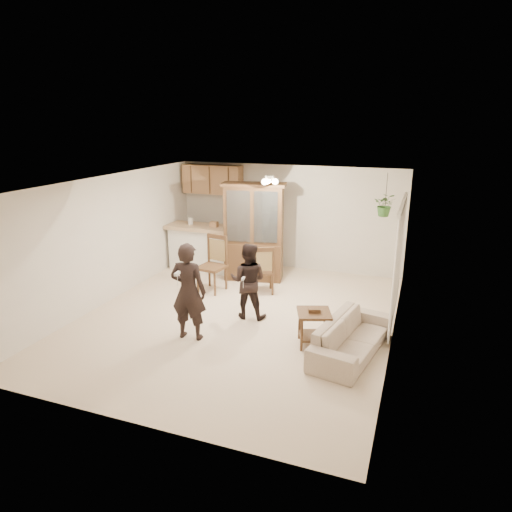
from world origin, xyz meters
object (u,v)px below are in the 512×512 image
(china_hutch, at_px, (254,233))
(side_table, at_px, (314,328))
(child, at_px, (248,283))
(chair_bar, at_px, (212,276))
(chair_hutch_left, at_px, (252,264))
(chair_hutch_right, at_px, (263,279))
(adult, at_px, (188,287))
(sofa, at_px, (352,332))

(china_hutch, bearing_deg, side_table, -63.70)
(china_hutch, relative_size, side_table, 3.27)
(child, distance_m, chair_bar, 1.59)
(child, xyz_separation_m, chair_hutch_left, (-0.76, 2.21, -0.40))
(side_table, bearing_deg, chair_hutch_right, 128.81)
(child, height_order, chair_hutch_right, child)
(china_hutch, bearing_deg, chair_hutch_left, 109.34)
(side_table, height_order, chair_bar, chair_bar)
(side_table, bearing_deg, china_hutch, 127.22)
(china_hutch, height_order, chair_bar, china_hutch)
(adult, xyz_separation_m, chair_hutch_right, (0.45, 2.40, -0.61))
(sofa, height_order, side_table, sofa)
(child, height_order, china_hutch, china_hutch)
(chair_bar, bearing_deg, sofa, -19.13)
(chair_hutch_left, bearing_deg, chair_hutch_right, -1.34)
(china_hutch, xyz_separation_m, chair_hutch_right, (0.47, -0.74, -0.79))
(chair_bar, height_order, chair_hutch_right, chair_bar)
(china_hutch, bearing_deg, child, -83.28)
(chair_bar, relative_size, chair_hutch_left, 1.23)
(china_hutch, relative_size, chair_hutch_left, 2.28)
(chair_bar, bearing_deg, china_hutch, 69.84)
(child, distance_m, chair_hutch_right, 1.34)
(sofa, bearing_deg, side_table, 94.87)
(chair_hutch_right, bearing_deg, child, 72.82)
(china_hutch, distance_m, chair_hutch_left, 0.85)
(side_table, distance_m, chair_bar, 3.07)
(adult, xyz_separation_m, chair_bar, (-0.59, 2.10, -0.57))
(sofa, relative_size, child, 1.39)
(sofa, relative_size, chair_bar, 1.58)
(chair_hutch_right, bearing_deg, adult, 54.80)
(adult, bearing_deg, chair_hutch_left, -92.65)
(chair_bar, relative_size, chair_hutch_right, 1.14)
(child, distance_m, china_hutch, 2.15)
(china_hutch, height_order, chair_hutch_left, china_hutch)
(adult, distance_m, chair_hutch_left, 3.40)
(chair_hutch_right, bearing_deg, side_table, 104.15)
(china_hutch, xyz_separation_m, chair_hutch_left, (-0.12, 0.20, -0.81))
(sofa, relative_size, adult, 1.04)
(child, xyz_separation_m, side_table, (1.39, -0.65, -0.38))
(child, bearing_deg, adult, 55.16)
(sofa, distance_m, side_table, 0.63)
(sofa, bearing_deg, china_hutch, 55.17)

